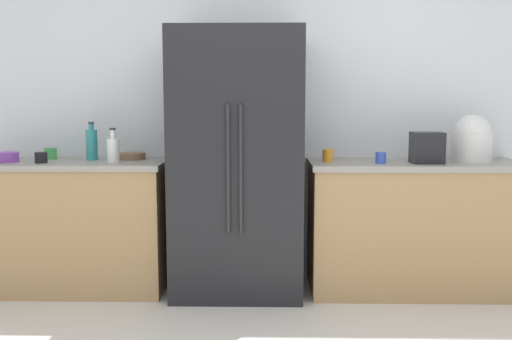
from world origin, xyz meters
name	(u,v)px	position (x,y,z in m)	size (l,w,h in m)	color
kitchen_back_panel	(273,88)	(0.00, 1.80, 1.44)	(5.45, 0.10, 2.87)	silver
counter_left	(70,225)	(-1.45, 1.44, 0.46)	(1.40, 0.62, 0.92)	tan
counter_right	(414,226)	(1.00, 1.44, 0.46)	(1.49, 0.62, 0.92)	tan
refrigerator	(237,164)	(-0.25, 1.40, 0.91)	(0.89, 0.68, 1.82)	black
toaster	(427,148)	(1.04, 1.35, 1.02)	(0.20, 0.17, 0.21)	black
rice_cooker	(472,140)	(1.39, 1.49, 1.07)	(0.27, 0.27, 0.33)	white
bottle_a	(113,149)	(-1.10, 1.35, 1.01)	(0.08, 0.08, 0.24)	white
bottle_b	(92,144)	(-1.29, 1.51, 1.03)	(0.08, 0.08, 0.27)	teal
cup_a	(381,158)	(0.73, 1.33, 0.96)	(0.07, 0.07, 0.08)	blue
cup_b	(328,155)	(0.38, 1.43, 0.96)	(0.07, 0.07, 0.09)	orange
cup_c	(41,158)	(-1.58, 1.31, 0.96)	(0.08, 0.08, 0.07)	black
cup_d	(51,153)	(-1.62, 1.58, 0.96)	(0.09, 0.09, 0.08)	green
bowl_a	(5,157)	(-1.85, 1.36, 0.95)	(0.18, 0.18, 0.07)	purple
bowl_b	(132,156)	(-1.02, 1.57, 0.94)	(0.19, 0.19, 0.05)	brown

